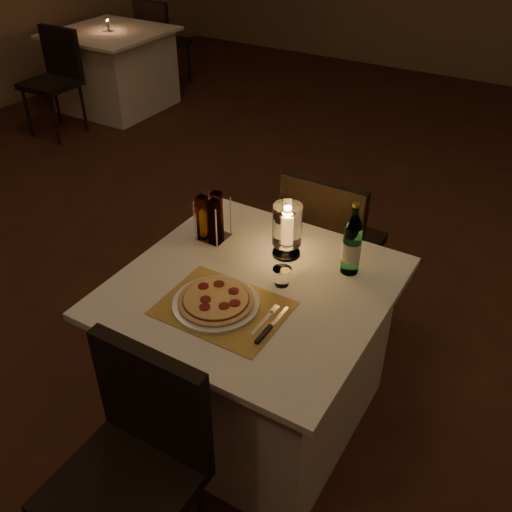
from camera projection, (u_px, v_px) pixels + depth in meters
The scene contains 17 objects.
floor at pixel (257, 354), 2.93m from camera, with size 8.00×10.00×0.02m, color #472417.
main_table at pixel (254, 353), 2.40m from camera, with size 1.00×1.00×0.74m.
chair_near at pixel (137, 452), 1.79m from camera, with size 0.42×0.42×0.90m.
chair_far at pixel (328, 238), 2.80m from camera, with size 0.42×0.42×0.90m.
placemat at pixel (223, 308), 2.07m from camera, with size 0.45×0.34×0.00m, color gold.
plate at pixel (216, 303), 2.07m from camera, with size 0.32×0.32×0.01m, color white.
pizza at pixel (216, 300), 2.07m from camera, with size 0.28×0.28×0.02m.
fork at pixel (267, 317), 2.02m from camera, with size 0.02×0.18×0.00m.
knife at pixel (267, 330), 1.96m from camera, with size 0.02×0.22×0.01m.
tumbler at pixel (282, 277), 2.17m from camera, with size 0.07×0.07×0.07m, color white, non-canonical shape.
water_bottle at pixel (352, 245), 2.18m from camera, with size 0.07×0.07×0.31m.
hurricane_candle at pixel (287, 227), 2.27m from camera, with size 0.12×0.12×0.23m.
cruet_caddy at pixel (212, 219), 2.39m from camera, with size 0.12×0.12×0.21m.
neighbor_table_left at pixel (115, 70), 5.58m from camera, with size 1.00×1.00×0.74m.
neighbor_chair_la at pixel (56, 71), 4.97m from camera, with size 0.42×0.42×0.90m.
neighbor_chair_lb at pixel (159, 35), 5.98m from camera, with size 0.42×0.42×0.90m.
neighbor_candle_left at pixel (108, 25), 5.34m from camera, with size 0.03×0.03×0.11m.
Camera 1 is at (1.07, -1.81, 2.08)m, focal length 40.00 mm.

